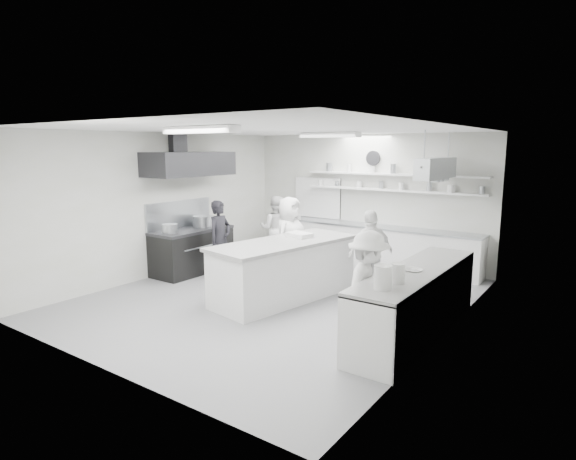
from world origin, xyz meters
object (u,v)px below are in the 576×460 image
Objects in this scene: cook_back at (276,228)px; prep_island at (284,271)px; stove at (192,252)px; right_counter at (416,303)px; back_counter at (370,245)px; cook_stove at (220,239)px.

prep_island is at bearing 102.67° from cook_back.
stove is 2.74m from prep_island.
cook_back reaches higher than prep_island.
right_counter is (5.25, -0.60, 0.02)m from stove.
back_counter is at bearing 124.65° from right_counter.
back_counter is 3.20× the size of cook_back.
stove is 5.28m from right_counter.
cook_stove reaches higher than stove.
stove is at bearing 173.48° from right_counter.
cook_back is at bearing -3.75° from cook_stove.
right_counter is 1.21× the size of prep_island.
cook_back reaches higher than back_counter.
prep_island reaches higher than right_counter.
cook_back is (0.85, 1.91, 0.33)m from stove.
prep_island is at bearing -7.24° from stove.
cook_stove is at bearing 177.99° from prep_island.
prep_island is 2.95m from cook_back.
cook_stove reaches higher than prep_island.
right_counter is at bearing -6.52° from stove.
stove is at bearing 39.10° from cook_back.
prep_island is (-2.53, 0.25, 0.03)m from right_counter.
right_counter is at bearing 4.52° from prep_island.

